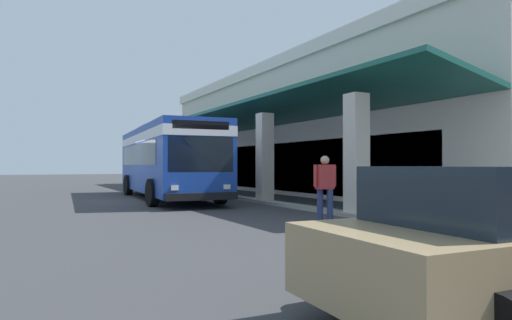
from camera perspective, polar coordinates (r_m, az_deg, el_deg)
The scene contains 6 objects.
ground at distance 22.87m, azimuth 5.91°, elevation -4.38°, with size 120.00×120.00×0.00m, color #38383A.
curb_strip at distance 23.22m, azimuth -6.05°, elevation -4.17°, with size 33.77×0.50×0.12m, color #9E998E.
plaza_building at distance 28.21m, azimuth 12.54°, elevation 3.56°, with size 28.44×16.41×7.10m.
transit_bus at distance 20.46m, azimuth -11.24°, elevation 0.38°, with size 11.37×3.39×3.34m.
pedestrian at distance 11.98m, azimuth 8.71°, elevation -3.06°, with size 0.32×0.70×1.73m.
potted_palm at distance 31.58m, azimuth -9.53°, elevation -1.83°, with size 1.82×1.98×3.00m.
Camera 1 is at (19.10, -4.50, 1.48)m, focal length 31.66 mm.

